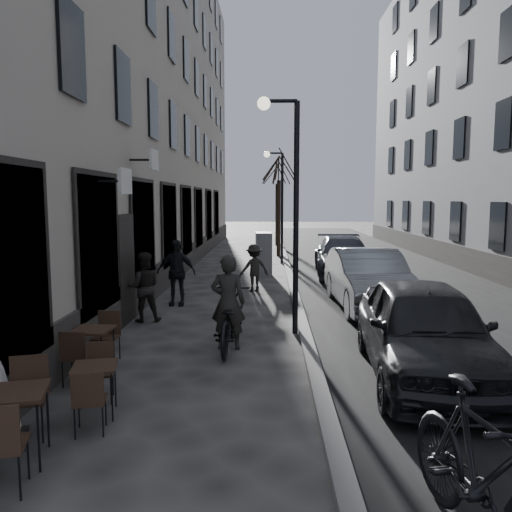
{
  "coord_description": "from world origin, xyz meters",
  "views": [
    {
      "loc": [
        -0.57,
        -4.78,
        2.95
      ],
      "look_at": [
        -0.84,
        5.27,
        1.8
      ],
      "focal_mm": 35.0,
      "sensor_mm": 36.0,
      "label": 1
    }
  ],
  "objects_px": {
    "streetlamp_near": "(288,189)",
    "utility_cabinet": "(264,254)",
    "tree_far": "(277,172)",
    "sign_board": "(7,406)",
    "moped": "(484,474)",
    "bistro_set_c": "(93,346)",
    "pedestrian_near": "(144,287)",
    "bistro_set_a": "(16,419)",
    "pedestrian_far": "(176,272)",
    "pedestrian_mid": "(254,268)",
    "car_near": "(424,330)",
    "car_mid": "(368,279)",
    "streetlamp_far": "(278,194)",
    "bicycle": "(228,320)",
    "car_far": "(343,256)",
    "bistro_set_b": "(95,385)",
    "tree_near": "(279,165)"
  },
  "relations": [
    {
      "from": "streetlamp_near",
      "to": "utility_cabinet",
      "type": "xyz_separation_m",
      "value": [
        -0.63,
        8.44,
        -2.33
      ]
    },
    {
      "from": "tree_far",
      "to": "utility_cabinet",
      "type": "distance_m",
      "value": 13.15
    },
    {
      "from": "sign_board",
      "to": "moped",
      "type": "xyz_separation_m",
      "value": [
        4.96,
        -1.8,
        0.25
      ]
    },
    {
      "from": "bistro_set_c",
      "to": "pedestrian_near",
      "type": "xyz_separation_m",
      "value": [
        -0.03,
        3.59,
        0.38
      ]
    },
    {
      "from": "bistro_set_a",
      "to": "pedestrian_far",
      "type": "height_order",
      "value": "pedestrian_far"
    },
    {
      "from": "pedestrian_near",
      "to": "pedestrian_mid",
      "type": "relative_size",
      "value": 1.11
    },
    {
      "from": "pedestrian_mid",
      "to": "streetlamp_near",
      "type": "bearing_deg",
      "value": 76.66
    },
    {
      "from": "sign_board",
      "to": "streetlamp_near",
      "type": "bearing_deg",
      "value": 33.28
    },
    {
      "from": "streetlamp_near",
      "to": "utility_cabinet",
      "type": "relative_size",
      "value": 3.05
    },
    {
      "from": "bistro_set_a",
      "to": "pedestrian_far",
      "type": "xyz_separation_m",
      "value": [
        0.24,
        8.38,
        0.42
      ]
    },
    {
      "from": "tree_far",
      "to": "moped",
      "type": "xyz_separation_m",
      "value": [
        1.3,
        -27.85,
        -3.97
      ]
    },
    {
      "from": "pedestrian_far",
      "to": "car_near",
      "type": "height_order",
      "value": "pedestrian_far"
    },
    {
      "from": "pedestrian_far",
      "to": "car_mid",
      "type": "xyz_separation_m",
      "value": [
        5.27,
        -0.23,
        -0.13
      ]
    },
    {
      "from": "streetlamp_far",
      "to": "pedestrian_far",
      "type": "distance_m",
      "value": 9.88
    },
    {
      "from": "pedestrian_mid",
      "to": "tree_far",
      "type": "bearing_deg",
      "value": -116.85
    },
    {
      "from": "bicycle",
      "to": "car_far",
      "type": "height_order",
      "value": "car_far"
    },
    {
      "from": "bistro_set_b",
      "to": "car_mid",
      "type": "xyz_separation_m",
      "value": [
        5.05,
        6.91,
        0.37
      ]
    },
    {
      "from": "sign_board",
      "to": "car_near",
      "type": "bearing_deg",
      "value": 1.2
    },
    {
      "from": "bistro_set_a",
      "to": "pedestrian_near",
      "type": "relative_size",
      "value": 1.02
    },
    {
      "from": "streetlamp_near",
      "to": "moped",
      "type": "xyz_separation_m",
      "value": [
        1.37,
        -6.85,
        -2.47
      ]
    },
    {
      "from": "bicycle",
      "to": "pedestrian_far",
      "type": "relative_size",
      "value": 1.18
    },
    {
      "from": "sign_board",
      "to": "car_mid",
      "type": "height_order",
      "value": "car_mid"
    },
    {
      "from": "pedestrian_near",
      "to": "car_near",
      "type": "xyz_separation_m",
      "value": [
        5.59,
        -3.65,
        -0.04
      ]
    },
    {
      "from": "tree_far",
      "to": "car_far",
      "type": "xyz_separation_m",
      "value": [
        2.38,
        -12.59,
        -3.91
      ]
    },
    {
      "from": "bistro_set_b",
      "to": "sign_board",
      "type": "height_order",
      "value": "sign_board"
    },
    {
      "from": "streetlamp_far",
      "to": "moped",
      "type": "xyz_separation_m",
      "value": [
        1.37,
        -18.85,
        -2.47
      ]
    },
    {
      "from": "utility_cabinet",
      "to": "moped",
      "type": "relative_size",
      "value": 0.72
    },
    {
      "from": "utility_cabinet",
      "to": "pedestrian_near",
      "type": "distance_m",
      "value": 7.97
    },
    {
      "from": "bistro_set_b",
      "to": "car_near",
      "type": "relative_size",
      "value": 0.31
    },
    {
      "from": "bicycle",
      "to": "pedestrian_mid",
      "type": "distance_m",
      "value": 6.18
    },
    {
      "from": "pedestrian_near",
      "to": "utility_cabinet",
      "type": "bearing_deg",
      "value": -124.12
    },
    {
      "from": "tree_near",
      "to": "car_far",
      "type": "relative_size",
      "value": 1.1
    },
    {
      "from": "streetlamp_far",
      "to": "car_far",
      "type": "xyz_separation_m",
      "value": [
        2.45,
        -3.59,
        -2.41
      ]
    },
    {
      "from": "tree_far",
      "to": "car_near",
      "type": "height_order",
      "value": "tree_far"
    },
    {
      "from": "car_near",
      "to": "car_mid",
      "type": "distance_m",
      "value": 5.29
    },
    {
      "from": "car_mid",
      "to": "moped",
      "type": "xyz_separation_m",
      "value": [
        -0.9,
        -9.47,
        -0.1
      ]
    },
    {
      "from": "streetlamp_far",
      "to": "pedestrian_mid",
      "type": "height_order",
      "value": "streetlamp_far"
    },
    {
      "from": "tree_near",
      "to": "tree_far",
      "type": "bearing_deg",
      "value": 90.0
    },
    {
      "from": "bistro_set_c",
      "to": "moped",
      "type": "relative_size",
      "value": 0.67
    },
    {
      "from": "pedestrian_far",
      "to": "tree_far",
      "type": "bearing_deg",
      "value": 82.49
    },
    {
      "from": "bistro_set_b",
      "to": "moped",
      "type": "xyz_separation_m",
      "value": [
        4.14,
        -2.56,
        0.26
      ]
    },
    {
      "from": "tree_near",
      "to": "utility_cabinet",
      "type": "xyz_separation_m",
      "value": [
        -0.7,
        -6.56,
        -3.83
      ]
    },
    {
      "from": "car_mid",
      "to": "bistro_set_a",
      "type": "bearing_deg",
      "value": -126.13
    },
    {
      "from": "streetlamp_near",
      "to": "car_far",
      "type": "relative_size",
      "value": 0.98
    },
    {
      "from": "car_far",
      "to": "moped",
      "type": "height_order",
      "value": "car_far"
    },
    {
      "from": "bicycle",
      "to": "car_mid",
      "type": "distance_m",
      "value": 5.16
    },
    {
      "from": "streetlamp_far",
      "to": "tree_near",
      "type": "distance_m",
      "value": 3.36
    },
    {
      "from": "pedestrian_mid",
      "to": "tree_near",
      "type": "bearing_deg",
      "value": -118.9
    },
    {
      "from": "tree_far",
      "to": "car_far",
      "type": "distance_m",
      "value": 13.4
    },
    {
      "from": "bistro_set_c",
      "to": "pedestrian_near",
      "type": "relative_size",
      "value": 0.92
    }
  ]
}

